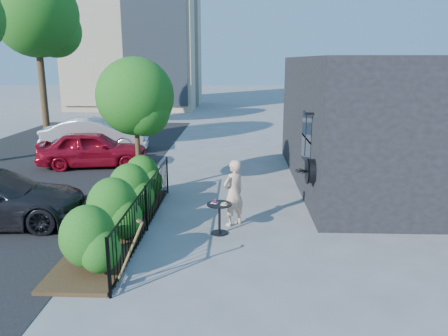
{
  "coord_description": "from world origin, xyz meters",
  "views": [
    {
      "loc": [
        0.66,
        -9.53,
        3.9
      ],
      "look_at": [
        0.26,
        1.34,
        1.2
      ],
      "focal_mm": 35.0,
      "sensor_mm": 36.0,
      "label": 1
    }
  ],
  "objects_px": {
    "shovel": "(129,257)",
    "car_silver": "(96,135)",
    "street_tree_far": "(37,20)",
    "patio_tree": "(137,101)",
    "car_red": "(93,149)",
    "woman": "(234,193)",
    "cafe_table": "(219,213)"
  },
  "relations": [
    {
      "from": "car_silver",
      "to": "cafe_table",
      "type": "bearing_deg",
      "value": -155.81
    },
    {
      "from": "car_red",
      "to": "cafe_table",
      "type": "bearing_deg",
      "value": -151.13
    },
    {
      "from": "cafe_table",
      "to": "shovel",
      "type": "distance_m",
      "value": 2.88
    },
    {
      "from": "cafe_table",
      "to": "shovel",
      "type": "relative_size",
      "value": 0.6
    },
    {
      "from": "car_red",
      "to": "car_silver",
      "type": "bearing_deg",
      "value": 6.88
    },
    {
      "from": "patio_tree",
      "to": "car_red",
      "type": "relative_size",
      "value": 0.99
    },
    {
      "from": "shovel",
      "to": "cafe_table",
      "type": "bearing_deg",
      "value": 59.47
    },
    {
      "from": "cafe_table",
      "to": "car_red",
      "type": "xyz_separation_m",
      "value": [
        -5.01,
        6.35,
        0.17
      ]
    },
    {
      "from": "patio_tree",
      "to": "cafe_table",
      "type": "height_order",
      "value": "patio_tree"
    },
    {
      "from": "shovel",
      "to": "car_silver",
      "type": "bearing_deg",
      "value": 110.61
    },
    {
      "from": "car_red",
      "to": "car_silver",
      "type": "relative_size",
      "value": 0.89
    },
    {
      "from": "patio_tree",
      "to": "car_silver",
      "type": "bearing_deg",
      "value": 118.49
    },
    {
      "from": "patio_tree",
      "to": "shovel",
      "type": "distance_m",
      "value": 5.87
    },
    {
      "from": "cafe_table",
      "to": "woman",
      "type": "distance_m",
      "value": 0.72
    },
    {
      "from": "woman",
      "to": "car_red",
      "type": "xyz_separation_m",
      "value": [
        -5.32,
        5.78,
        -0.13
      ]
    },
    {
      "from": "patio_tree",
      "to": "car_red",
      "type": "bearing_deg",
      "value": 126.46
    },
    {
      "from": "patio_tree",
      "to": "car_silver",
      "type": "distance_m",
      "value": 7.33
    },
    {
      "from": "car_red",
      "to": "car_silver",
      "type": "distance_m",
      "value": 2.83
    },
    {
      "from": "street_tree_far",
      "to": "car_red",
      "type": "xyz_separation_m",
      "value": [
        5.13,
        -7.73,
        -5.24
      ]
    },
    {
      "from": "shovel",
      "to": "street_tree_far",
      "type": "bearing_deg",
      "value": 117.67
    },
    {
      "from": "patio_tree",
      "to": "woman",
      "type": "xyz_separation_m",
      "value": [
        2.76,
        -2.31,
        -1.96
      ]
    },
    {
      "from": "street_tree_far",
      "to": "car_silver",
      "type": "height_order",
      "value": "street_tree_far"
    },
    {
      "from": "street_tree_far",
      "to": "cafe_table",
      "type": "relative_size",
      "value": 10.69
    },
    {
      "from": "street_tree_far",
      "to": "cafe_table",
      "type": "distance_m",
      "value": 18.18
    },
    {
      "from": "car_silver",
      "to": "car_red",
      "type": "bearing_deg",
      "value": -172.15
    },
    {
      "from": "woman",
      "to": "car_silver",
      "type": "height_order",
      "value": "woman"
    },
    {
      "from": "patio_tree",
      "to": "street_tree_far",
      "type": "bearing_deg",
      "value": 124.51
    },
    {
      "from": "woman",
      "to": "car_red",
      "type": "relative_size",
      "value": 0.41
    },
    {
      "from": "cafe_table",
      "to": "patio_tree",
      "type": "bearing_deg",
      "value": 130.38
    },
    {
      "from": "patio_tree",
      "to": "woman",
      "type": "distance_m",
      "value": 4.09
    },
    {
      "from": "shovel",
      "to": "car_silver",
      "type": "height_order",
      "value": "car_silver"
    },
    {
      "from": "cafe_table",
      "to": "woman",
      "type": "bearing_deg",
      "value": 61.17
    }
  ]
}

